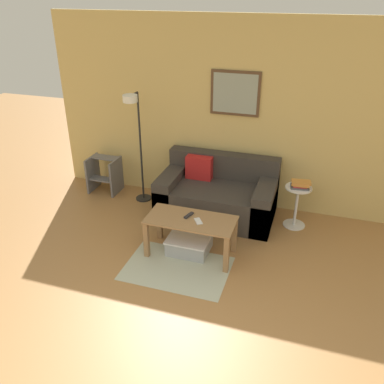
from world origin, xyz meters
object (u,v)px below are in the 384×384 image
cell_phone (198,221)px  remote_control (189,215)px  step_stool (104,174)px  side_table (297,203)px  storage_bin (189,244)px  book_stack (301,184)px  floor_lamp (135,130)px  coffee_table (191,226)px  couch (217,196)px

cell_phone → remote_control: bearing=116.5°
step_stool → side_table: bearing=-2.8°
storage_bin → cell_phone: size_ratio=3.57×
side_table → book_stack: size_ratio=2.16×
storage_bin → floor_lamp: (-1.06, 0.92, 1.01)m
coffee_table → floor_lamp: bearing=138.6°
couch → cell_phone: bearing=-87.8°
coffee_table → remote_control: size_ratio=6.82×
floor_lamp → cell_phone: 1.67m
couch → remote_control: 0.97m
storage_bin → floor_lamp: 1.73m
book_stack → couch: bearing=-179.3°
couch → cell_phone: 1.04m
storage_bin → book_stack: 1.59m
side_table → cell_phone: bearing=-134.0°
coffee_table → floor_lamp: floor_lamp is taller
floor_lamp → remote_control: floor_lamp is taller
storage_bin → remote_control: remote_control is taller
storage_bin → step_stool: size_ratio=0.93×
side_table → couch: bearing=-178.6°
coffee_table → cell_phone: cell_phone is taller
couch → coffee_table: couch is taller
coffee_table → storage_bin: (-0.04, 0.05, -0.28)m
floor_lamp → remote_control: bearing=-40.8°
couch → remote_control: bearing=-95.9°
storage_bin → coffee_table: bearing=-52.8°
side_table → coffee_table: bearing=-137.2°
coffee_table → remote_control: 0.13m
couch → book_stack: bearing=0.7°
floor_lamp → cell_phone: (1.19, -0.99, -0.63)m
coffee_table → couch: bearing=86.9°
side_table → cell_phone: (-1.01, -1.05, 0.14)m
side_table → remote_control: side_table is taller
floor_lamp → remote_control: 1.53m
floor_lamp → book_stack: 2.27m
side_table → step_stool: 2.87m
side_table → book_stack: book_stack is taller
coffee_table → floor_lamp: (-1.10, 0.97, 0.73)m
remote_control → floor_lamp: bearing=156.2°
coffee_table → side_table: side_table is taller
book_stack → cell_phone: bearing=-134.8°
couch → coffee_table: 1.00m
cell_phone → step_stool: 2.21m
storage_bin → step_stool: 2.06m
book_stack → remote_control: 1.51m
storage_bin → cell_phone: (0.13, -0.07, 0.38)m
coffee_table → cell_phone: size_ratio=7.31×
side_table → remote_control: size_ratio=3.76×
storage_bin → couch: bearing=84.6°
remote_control → step_stool: bearing=164.3°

